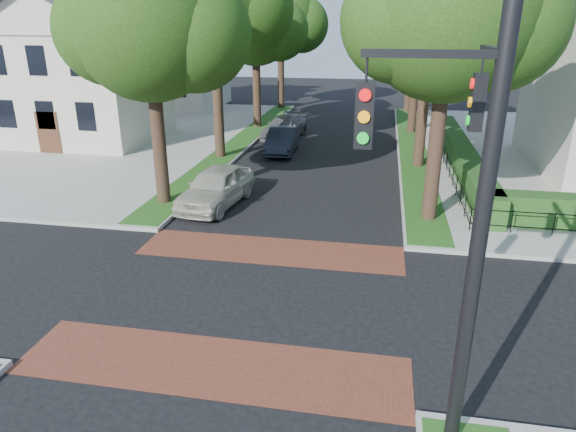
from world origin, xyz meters
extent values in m
plane|color=black|center=(0.00, 0.00, 0.00)|extent=(120.00, 120.00, 0.00)
cube|color=gray|center=(-19.50, 19.00, 0.07)|extent=(30.00, 30.00, 0.15)
cube|color=brown|center=(0.00, 3.20, 0.01)|extent=(9.00, 2.20, 0.01)
cube|color=brown|center=(0.00, -3.20, 0.01)|extent=(9.00, 2.20, 0.01)
cube|color=#1F4614|center=(5.40, 19.10, 0.16)|extent=(1.60, 29.80, 0.02)
cube|color=#1F4614|center=(-5.40, 19.10, 0.16)|extent=(1.60, 29.80, 0.02)
cylinder|color=black|center=(5.50, 7.00, 3.83)|extent=(0.56, 0.56, 7.35)
sphere|color=#19360E|center=(5.50, 7.00, 7.71)|extent=(6.20, 6.20, 6.20)
sphere|color=#19360E|center=(7.21, 7.30, 7.31)|extent=(4.65, 4.65, 4.65)
sphere|color=#19360E|center=(3.95, 6.80, 7.41)|extent=(4.34, 4.34, 4.34)
cylinder|color=black|center=(5.50, 15.00, 4.00)|extent=(0.56, 0.56, 7.70)
sphere|color=#19360E|center=(5.50, 15.00, 8.07)|extent=(6.60, 6.60, 6.60)
sphere|color=#19360E|center=(7.31, 15.30, 7.67)|extent=(4.95, 4.95, 4.95)
sphere|color=#19360E|center=(3.85, 14.80, 7.77)|extent=(4.62, 4.62, 4.62)
cylinder|color=black|center=(5.50, 24.00, 3.47)|extent=(0.56, 0.56, 6.65)
sphere|color=#19360E|center=(5.50, 24.00, 6.99)|extent=(5.80, 5.80, 5.80)
sphere|color=#19360E|center=(7.09, 24.30, 6.59)|extent=(4.35, 4.35, 4.35)
sphere|color=#19360E|center=(4.05, 23.80, 6.69)|extent=(4.06, 4.06, 4.06)
sphere|color=#19360E|center=(5.60, 25.45, 7.49)|extent=(3.77, 3.77, 3.77)
cylinder|color=black|center=(5.50, 33.00, 3.65)|extent=(0.56, 0.56, 7.00)
sphere|color=#19360E|center=(5.50, 33.00, 7.35)|extent=(6.00, 6.00, 6.00)
sphere|color=#19360E|center=(7.15, 33.30, 6.95)|extent=(4.50, 4.50, 4.50)
sphere|color=#19360E|center=(4.00, 32.80, 7.05)|extent=(4.20, 4.20, 4.20)
sphere|color=#19360E|center=(5.60, 34.50, 7.85)|extent=(3.90, 3.90, 3.90)
cylinder|color=black|center=(-5.50, 7.00, 3.65)|extent=(0.56, 0.56, 7.00)
sphere|color=#19360E|center=(-5.50, 7.00, 7.35)|extent=(6.00, 6.00, 6.00)
sphere|color=#19360E|center=(-3.85, 7.30, 6.95)|extent=(4.50, 4.50, 4.50)
sphere|color=#19360E|center=(-7.00, 6.80, 7.05)|extent=(4.20, 4.20, 4.20)
sphere|color=#19360E|center=(-5.40, 8.50, 7.85)|extent=(3.90, 3.90, 3.90)
cylinder|color=black|center=(-5.50, 15.00, 4.17)|extent=(0.56, 0.56, 8.05)
sphere|color=#19360E|center=(-3.74, 15.30, 8.03)|extent=(4.80, 4.80, 4.80)
sphere|color=#19360E|center=(-7.10, 14.80, 8.13)|extent=(4.48, 4.48, 4.48)
cylinder|color=black|center=(-5.50, 24.00, 3.58)|extent=(0.56, 0.56, 6.86)
sphere|color=#19360E|center=(-5.50, 24.00, 7.21)|extent=(5.60, 5.60, 5.60)
sphere|color=#19360E|center=(-3.96, 24.30, 6.81)|extent=(4.20, 4.20, 4.20)
sphere|color=#19360E|center=(-6.90, 23.80, 6.91)|extent=(3.92, 3.92, 3.92)
sphere|color=#19360E|center=(-5.40, 25.40, 7.71)|extent=(3.64, 3.64, 3.64)
cylinder|color=black|center=(-5.50, 33.00, 3.72)|extent=(0.56, 0.56, 7.14)
sphere|color=#19360E|center=(-5.50, 33.00, 7.49)|extent=(6.20, 6.20, 6.20)
sphere|color=#19360E|center=(-3.79, 33.30, 7.09)|extent=(4.65, 4.65, 4.65)
sphere|color=#19360E|center=(-7.05, 32.80, 7.19)|extent=(4.34, 4.34, 4.34)
sphere|color=#19360E|center=(-5.40, 34.55, 7.99)|extent=(4.03, 4.03, 4.03)
cube|color=#1D4317|center=(7.70, 15.00, 0.75)|extent=(1.00, 18.00, 1.20)
cube|color=beige|center=(-15.50, 18.00, 3.40)|extent=(9.00, 8.00, 6.50)
cube|color=brown|center=(-12.80, 16.40, 8.47)|extent=(0.80, 0.80, 3.64)
cube|color=beige|center=(-15.50, 32.00, 3.40)|extent=(9.00, 8.00, 6.50)
cube|color=brown|center=(-12.80, 30.40, 8.47)|extent=(0.80, 0.80, 3.64)
cylinder|color=black|center=(5.10, -4.60, 4.15)|extent=(0.26, 0.26, 8.00)
cube|color=black|center=(4.10, -4.60, 6.95)|extent=(2.00, 0.12, 0.12)
cube|color=black|center=(5.10, -3.70, 6.95)|extent=(0.12, 1.80, 0.12)
cube|color=black|center=(3.20, -4.60, 6.05)|extent=(0.28, 0.22, 1.00)
cylinder|color=red|center=(3.20, -4.73, 6.37)|extent=(0.18, 0.05, 0.18)
cylinder|color=orange|center=(3.20, -4.73, 6.05)|extent=(0.18, 0.05, 0.18)
cylinder|color=#0CB226|center=(3.20, -4.73, 5.73)|extent=(0.18, 0.05, 0.18)
cube|color=black|center=(5.10, -2.90, 6.05)|extent=(0.22, 0.28, 1.00)
cylinder|color=red|center=(4.97, -2.90, 6.37)|extent=(0.05, 0.18, 0.18)
cylinder|color=orange|center=(4.97, -2.90, 6.05)|extent=(0.05, 0.18, 0.18)
cylinder|color=#0CB226|center=(4.97, -2.90, 5.73)|extent=(0.05, 0.18, 0.18)
imported|color=beige|center=(-3.27, 7.35, 0.83)|extent=(2.58, 5.07, 1.65)
imported|color=#202430|center=(-2.30, 17.09, 0.74)|extent=(1.74, 4.53, 1.47)
imported|color=slate|center=(-2.96, 21.24, 0.72)|extent=(2.82, 5.20, 1.43)
camera|label=1|loc=(3.47, -12.47, 7.39)|focal=32.00mm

